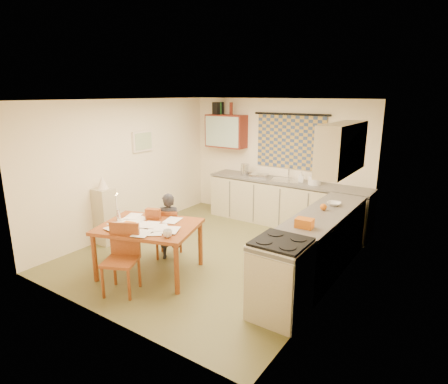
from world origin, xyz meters
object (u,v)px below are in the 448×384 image
Objects in this scene: dining_table at (150,249)px; shelf_stand at (105,216)px; stove at (280,279)px; counter_back at (286,203)px; counter_right at (315,249)px; person at (169,226)px; chair_far at (169,242)px.

dining_table is 1.51m from shelf_stand.
dining_table is at bearing -178.56° from stove.
counter_back and counter_right have the same top height.
counter_back is 3.29× the size of shelf_stand.
stove is (0.00, -1.15, 0.03)m from counter_right.
person is at bearing -162.81° from counter_right.
counter_back is 3.27m from stove.
chair_far is at bearing 166.86° from stove.
shelf_stand is at bearing 147.70° from dining_table.
stove is at bearing 137.48° from chair_far.
stove is at bearing -66.28° from counter_back.
dining_table is at bearing 75.43° from chair_far.
counter_right is 3.04× the size of stove.
counter_back is 3.14m from dining_table.
dining_table is at bearing 68.34° from person.
counter_right is at bearing -54.48° from counter_back.
counter_right is at bearing 90.00° from stove.
chair_far is 0.82× the size of shelf_stand.
shelf_stand reaches higher than chair_far.
chair_far reaches higher than dining_table.
dining_table is 1.61× the size of shelf_stand.
shelf_stand reaches higher than counter_right.
person is at bearing 167.59° from stove.
stove reaches higher than dining_table.
shelf_stand reaches higher than counter_back.
counter_right is 3.64m from shelf_stand.
counter_right is 3.60× the size of chair_far.
chair_far is at bearing 87.03° from dining_table.
counter_back is at bearing 113.72° from stove.
person is at bearing 6.37° from shelf_stand.
dining_table is 0.61m from chair_far.
person reaches higher than counter_right.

